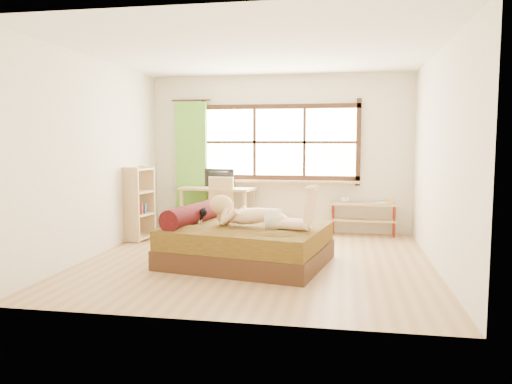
% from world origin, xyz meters
% --- Properties ---
extents(floor, '(4.50, 4.50, 0.00)m').
position_xyz_m(floor, '(0.00, 0.00, 0.00)').
color(floor, '#9E754C').
rests_on(floor, ground).
extents(ceiling, '(4.50, 4.50, 0.00)m').
position_xyz_m(ceiling, '(0.00, 0.00, 2.70)').
color(ceiling, white).
rests_on(ceiling, wall_back).
extents(wall_back, '(4.50, 0.00, 4.50)m').
position_xyz_m(wall_back, '(0.00, 2.25, 1.35)').
color(wall_back, silver).
rests_on(wall_back, floor).
extents(wall_front, '(4.50, 0.00, 4.50)m').
position_xyz_m(wall_front, '(0.00, -2.25, 1.35)').
color(wall_front, silver).
rests_on(wall_front, floor).
extents(wall_left, '(0.00, 4.50, 4.50)m').
position_xyz_m(wall_left, '(-2.25, 0.00, 1.35)').
color(wall_left, silver).
rests_on(wall_left, floor).
extents(wall_right, '(0.00, 4.50, 4.50)m').
position_xyz_m(wall_right, '(2.25, 0.00, 1.35)').
color(wall_right, silver).
rests_on(wall_right, floor).
extents(window, '(2.80, 0.16, 1.46)m').
position_xyz_m(window, '(0.00, 2.22, 1.51)').
color(window, '#FFEDBF').
rests_on(window, wall_back).
extents(curtain, '(0.55, 0.10, 2.20)m').
position_xyz_m(curtain, '(-1.55, 2.13, 1.15)').
color(curtain, '#4F9328').
rests_on(curtain, wall_back).
extents(bed, '(2.20, 1.89, 0.74)m').
position_xyz_m(bed, '(-0.15, -0.16, 0.26)').
color(bed, black).
rests_on(bed, floor).
extents(woman, '(1.41, 0.64, 0.58)m').
position_xyz_m(woman, '(0.05, -0.22, 0.78)').
color(woman, beige).
rests_on(woman, bed).
extents(kitten, '(0.31, 0.17, 0.23)m').
position_xyz_m(kitten, '(-0.82, -0.07, 0.60)').
color(kitten, black).
rests_on(kitten, bed).
extents(desk, '(1.31, 0.74, 0.78)m').
position_xyz_m(desk, '(-1.03, 1.95, 0.68)').
color(desk, tan).
rests_on(desk, floor).
extents(monitor, '(0.55, 0.15, 0.31)m').
position_xyz_m(monitor, '(-1.03, 2.00, 0.93)').
color(monitor, black).
rests_on(monitor, desk).
extents(chair, '(0.49, 0.49, 0.98)m').
position_xyz_m(chair, '(-0.92, 1.59, 0.54)').
color(chair, tan).
rests_on(chair, floor).
extents(pipe_shelf, '(1.10, 0.31, 0.62)m').
position_xyz_m(pipe_shelf, '(1.45, 2.07, 0.40)').
color(pipe_shelf, tan).
rests_on(pipe_shelf, floor).
extents(cup, '(0.13, 0.13, 0.10)m').
position_xyz_m(cup, '(1.14, 2.07, 0.59)').
color(cup, gray).
rests_on(cup, pipe_shelf).
extents(book, '(0.18, 0.25, 0.02)m').
position_xyz_m(book, '(1.64, 2.07, 0.55)').
color(book, gray).
rests_on(book, pipe_shelf).
extents(bookshelf, '(0.36, 0.54, 1.16)m').
position_xyz_m(bookshelf, '(-2.08, 1.05, 0.59)').
color(bookshelf, tan).
rests_on(bookshelf, floor).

